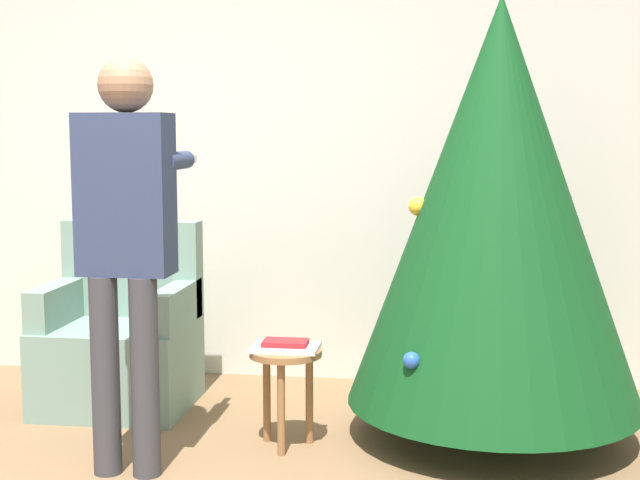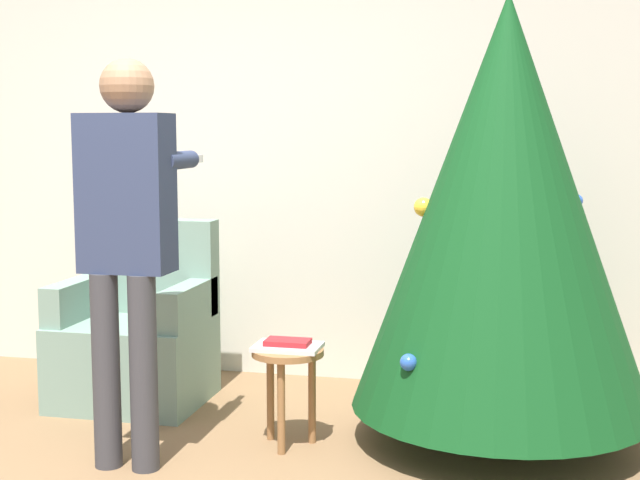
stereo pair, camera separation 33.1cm
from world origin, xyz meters
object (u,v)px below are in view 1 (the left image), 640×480
Objects in this scene: side_stool at (286,369)px; christmas_tree at (497,203)px; person_standing at (126,227)px; armchair at (121,342)px.

christmas_tree is at bearing 15.70° from side_stool.
person_standing is at bearing -157.85° from christmas_tree.
armchair is 0.55× the size of person_standing.
christmas_tree is at bearing -6.73° from armchair.
armchair is at bearing 153.16° from side_stool.
christmas_tree is 1.69m from person_standing.
person_standing is (-1.56, -0.64, -0.07)m from christmas_tree.
christmas_tree reaches higher than person_standing.
christmas_tree reaches higher than armchair.
side_stool is (0.98, -0.50, 0.02)m from armchair.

